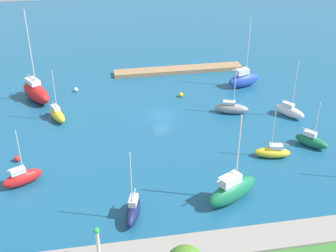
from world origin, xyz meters
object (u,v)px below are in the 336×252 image
mooring_buoy_red (17,159)px  sailboat_green_center_basin (232,190)px  sailboat_gray_mid_basin (231,108)px  sailboat_white_lone_south (290,111)px  mooring_buoy_yellow (181,95)px  sailboat_yellow_outer_mooring (57,114)px  mooring_buoy_white (76,90)px  sailboat_red_lone_north (22,178)px  pier_dock (178,70)px  harbor_beacon (98,241)px  sailboat_yellow_off_beacon (273,152)px  sailboat_blue_along_channel (244,79)px  sailboat_red_near_pier (36,92)px  sailboat_navy_far_south (133,211)px  sailboat_green_by_breakwater (311,141)px

mooring_buoy_red → sailboat_green_center_basin: bearing=153.4°
sailboat_gray_mid_basin → sailboat_white_lone_south: (-8.68, 2.63, 0.05)m
sailboat_white_lone_south → mooring_buoy_yellow: (15.37, -9.90, -0.57)m
sailboat_yellow_outer_mooring → mooring_buoy_white: bearing=141.4°
sailboat_red_lone_north → pier_dock: bearing=24.9°
harbor_beacon → mooring_buoy_red: size_ratio=4.65×
sailboat_yellow_off_beacon → sailboat_blue_along_channel: bearing=-85.2°
sailboat_red_lone_north → sailboat_red_near_pier: sailboat_red_near_pier is taller
pier_dock → sailboat_navy_far_south: (13.10, 40.53, 0.68)m
pier_dock → sailboat_blue_along_channel: 13.50m
sailboat_red_lone_north → sailboat_yellow_off_beacon: 32.47m
sailboat_navy_far_south → sailboat_red_lone_north: bearing=-107.4°
sailboat_green_center_basin → sailboat_red_near_pier: bearing=99.5°
sailboat_navy_far_south → mooring_buoy_red: (14.05, -13.92, -0.64)m
sailboat_green_center_basin → sailboat_gray_mid_basin: bearing=44.5°
mooring_buoy_white → sailboat_green_by_breakwater: bearing=143.4°
sailboat_blue_along_channel → sailboat_red_near_pier: sailboat_red_near_pier is taller
sailboat_navy_far_south → sailboat_red_near_pier: 34.83m
sailboat_red_near_pier → mooring_buoy_red: (1.18, 18.45, -1.19)m
harbor_beacon → sailboat_red_near_pier: (8.94, -38.88, -1.80)m
sailboat_yellow_outer_mooring → sailboat_yellow_off_beacon: bearing=38.4°
sailboat_green_center_basin → sailboat_yellow_off_beacon: bearing=15.7°
sailboat_green_by_breakwater → sailboat_yellow_outer_mooring: sailboat_yellow_outer_mooring is taller
sailboat_blue_along_channel → sailboat_red_near_pier: bearing=162.4°
mooring_buoy_red → pier_dock: bearing=-135.6°
sailboat_green_by_breakwater → mooring_buoy_yellow: bearing=177.9°
sailboat_yellow_outer_mooring → sailboat_navy_far_south: bearing=-2.7°
sailboat_gray_mid_basin → sailboat_yellow_off_beacon: (-1.72, 13.18, -0.12)m
sailboat_green_by_breakwater → mooring_buoy_white: size_ratio=9.18×
pier_dock → sailboat_green_center_basin: sailboat_green_center_basin is taller
sailboat_blue_along_channel → mooring_buoy_white: (29.62, -3.06, -1.03)m
sailboat_gray_mid_basin → sailboat_blue_along_channel: 10.84m
sailboat_red_near_pier → mooring_buoy_white: (-6.48, -2.37, -1.21)m
sailboat_red_near_pier → mooring_buoy_red: sailboat_red_near_pier is taller
sailboat_red_near_pier → mooring_buoy_yellow: bearing=53.5°
sailboat_yellow_outer_mooring → sailboat_red_lone_north: size_ratio=1.10×
sailboat_navy_far_south → mooring_buoy_red: 19.79m
sailboat_red_lone_north → mooring_buoy_yellow: bearing=14.8°
pier_dock → sailboat_white_lone_south: 25.02m
sailboat_navy_far_south → sailboat_yellow_outer_mooring: size_ratio=1.06×
sailboat_white_lone_south → mooring_buoy_red: bearing=-117.3°
sailboat_gray_mid_basin → sailboat_red_near_pier: 32.56m
harbor_beacon → sailboat_yellow_off_beacon: sailboat_yellow_off_beacon is taller
sailboat_navy_far_south → mooring_buoy_yellow: size_ratio=11.23×
sailboat_green_by_breakwater → mooring_buoy_red: 40.29m
sailboat_green_by_breakwater → sailboat_white_lone_south: sailboat_white_lone_south is taller
pier_dock → sailboat_gray_mid_basin: 19.02m
sailboat_red_lone_north → sailboat_blue_along_channel: size_ratio=0.62×
sailboat_navy_far_south → sailboat_white_lone_south: (-26.72, -19.55, -0.08)m
mooring_buoy_yellow → sailboat_yellow_outer_mooring: bearing=12.9°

